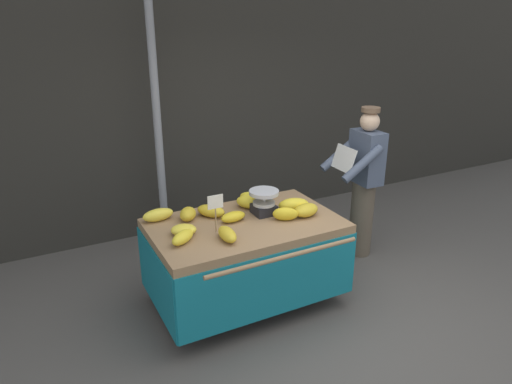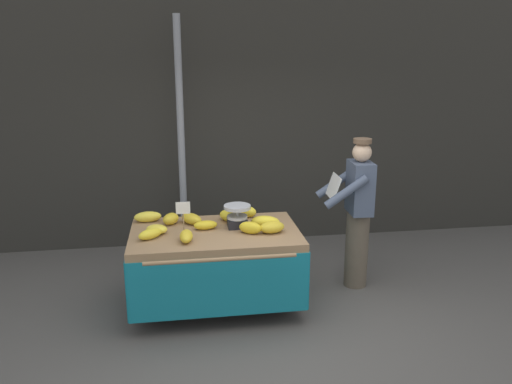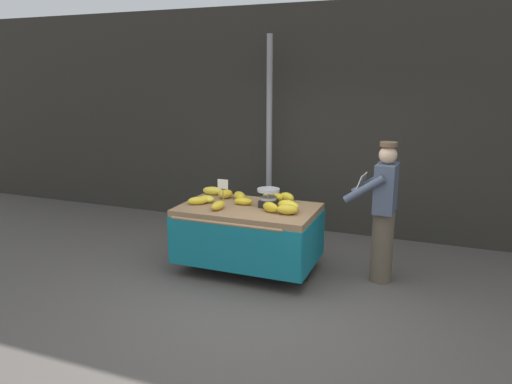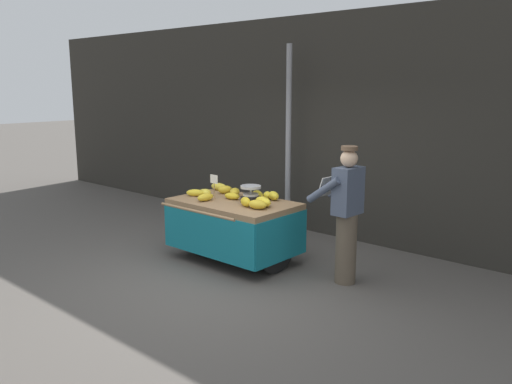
{
  "view_description": "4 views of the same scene",
  "coord_description": "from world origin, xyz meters",
  "px_view_note": "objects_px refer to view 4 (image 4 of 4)",
  "views": [
    {
      "loc": [
        -2.21,
        -2.63,
        2.59
      ],
      "look_at": [
        -0.37,
        0.89,
        1.1
      ],
      "focal_mm": 32.51,
      "sensor_mm": 36.0,
      "label": 1
    },
    {
      "loc": [
        -0.84,
        -4.07,
        2.6
      ],
      "look_at": [
        -0.09,
        0.84,
        1.24
      ],
      "focal_mm": 35.65,
      "sensor_mm": 36.0,
      "label": 2
    },
    {
      "loc": [
        1.68,
        -4.53,
        2.45
      ],
      "look_at": [
        -0.42,
        0.85,
        1.05
      ],
      "focal_mm": 33.48,
      "sensor_mm": 36.0,
      "label": 3
    },
    {
      "loc": [
        4.4,
        -4.32,
        2.43
      ],
      "look_at": [
        0.02,
        0.68,
        1.08
      ],
      "focal_mm": 36.96,
      "sensor_mm": 36.0,
      "label": 4
    }
  ],
  "objects_px": {
    "banana_bunch_1": "(235,192)",
    "banana_bunch_2": "(205,192)",
    "banana_bunch_9": "(263,202)",
    "vendor_person": "(346,214)",
    "weighing_scale": "(251,194)",
    "banana_bunch_10": "(267,195)",
    "banana_bunch_6": "(273,196)",
    "price_sign": "(214,181)",
    "banana_bunch_11": "(225,190)",
    "banana_cart": "(234,217)",
    "banana_bunch_0": "(219,187)",
    "banana_bunch_7": "(232,196)",
    "banana_bunch_3": "(205,197)",
    "banana_bunch_4": "(258,204)",
    "street_pole": "(288,142)",
    "banana_bunch_8": "(246,202)",
    "banana_bunch_12": "(257,195)",
    "banana_bunch_5": "(195,193)"
  },
  "relations": [
    {
      "from": "weighing_scale",
      "to": "banana_bunch_9",
      "type": "distance_m",
      "value": 0.3
    },
    {
      "from": "banana_bunch_10",
      "to": "banana_bunch_12",
      "type": "distance_m",
      "value": 0.16
    },
    {
      "from": "banana_bunch_1",
      "to": "vendor_person",
      "type": "bearing_deg",
      "value": 1.27
    },
    {
      "from": "banana_bunch_1",
      "to": "banana_bunch_8",
      "type": "distance_m",
      "value": 0.69
    },
    {
      "from": "weighing_scale",
      "to": "banana_bunch_3",
      "type": "height_order",
      "value": "weighing_scale"
    },
    {
      "from": "street_pole",
      "to": "banana_bunch_7",
      "type": "xyz_separation_m",
      "value": [
        0.21,
        -1.54,
        -0.63
      ]
    },
    {
      "from": "banana_bunch_0",
      "to": "banana_bunch_10",
      "type": "distance_m",
      "value": 0.94
    },
    {
      "from": "price_sign",
      "to": "banana_bunch_1",
      "type": "xyz_separation_m",
      "value": [
        0.09,
        0.33,
        -0.19
      ]
    },
    {
      "from": "banana_bunch_3",
      "to": "banana_bunch_7",
      "type": "relative_size",
      "value": 1.11
    },
    {
      "from": "weighing_scale",
      "to": "banana_bunch_10",
      "type": "bearing_deg",
      "value": 87.37
    },
    {
      "from": "banana_bunch_1",
      "to": "banana_bunch_2",
      "type": "distance_m",
      "value": 0.44
    },
    {
      "from": "price_sign",
      "to": "banana_bunch_11",
      "type": "bearing_deg",
      "value": 110.38
    },
    {
      "from": "street_pole",
      "to": "vendor_person",
      "type": "distance_m",
      "value": 2.41
    },
    {
      "from": "banana_bunch_4",
      "to": "banana_bunch_11",
      "type": "xyz_separation_m",
      "value": [
        -1.01,
        0.42,
        0.0
      ]
    },
    {
      "from": "banana_bunch_8",
      "to": "banana_bunch_9",
      "type": "bearing_deg",
      "value": 39.06
    },
    {
      "from": "banana_bunch_3",
      "to": "vendor_person",
      "type": "height_order",
      "value": "vendor_person"
    },
    {
      "from": "banana_cart",
      "to": "banana_bunch_9",
      "type": "relative_size",
      "value": 5.81
    },
    {
      "from": "banana_bunch_1",
      "to": "banana_bunch_10",
      "type": "height_order",
      "value": "banana_bunch_1"
    },
    {
      "from": "banana_bunch_1",
      "to": "banana_bunch_12",
      "type": "distance_m",
      "value": 0.42
    },
    {
      "from": "price_sign",
      "to": "banana_bunch_5",
      "type": "distance_m",
      "value": 0.39
    },
    {
      "from": "banana_bunch_6",
      "to": "banana_bunch_9",
      "type": "relative_size",
      "value": 0.74
    },
    {
      "from": "weighing_scale",
      "to": "banana_bunch_7",
      "type": "bearing_deg",
      "value": -175.87
    },
    {
      "from": "banana_bunch_2",
      "to": "banana_bunch_10",
      "type": "distance_m",
      "value": 0.93
    },
    {
      "from": "banana_bunch_9",
      "to": "vendor_person",
      "type": "distance_m",
      "value": 1.13
    },
    {
      "from": "banana_bunch_4",
      "to": "banana_bunch_9",
      "type": "distance_m",
      "value": 0.16
    },
    {
      "from": "banana_cart",
      "to": "street_pole",
      "type": "bearing_deg",
      "value": 100.56
    },
    {
      "from": "banana_bunch_5",
      "to": "banana_bunch_9",
      "type": "xyz_separation_m",
      "value": [
        1.16,
        0.15,
        0.01
      ]
    },
    {
      "from": "banana_bunch_0",
      "to": "vendor_person",
      "type": "height_order",
      "value": "vendor_person"
    },
    {
      "from": "weighing_scale",
      "to": "street_pole",
      "type": "bearing_deg",
      "value": 109.55
    },
    {
      "from": "street_pole",
      "to": "banana_bunch_3",
      "type": "relative_size",
      "value": 11.32
    },
    {
      "from": "banana_bunch_7",
      "to": "banana_bunch_9",
      "type": "height_order",
      "value": "banana_bunch_9"
    },
    {
      "from": "banana_bunch_0",
      "to": "banana_bunch_9",
      "type": "relative_size",
      "value": 0.97
    },
    {
      "from": "banana_cart",
      "to": "banana_bunch_10",
      "type": "height_order",
      "value": "banana_bunch_10"
    },
    {
      "from": "street_pole",
      "to": "banana_bunch_11",
      "type": "relative_size",
      "value": 14.61
    },
    {
      "from": "banana_bunch_2",
      "to": "banana_bunch_6",
      "type": "distance_m",
      "value": 1.04
    },
    {
      "from": "street_pole",
      "to": "banana_bunch_9",
      "type": "height_order",
      "value": "street_pole"
    },
    {
      "from": "banana_bunch_7",
      "to": "banana_bunch_10",
      "type": "relative_size",
      "value": 1.21
    },
    {
      "from": "banana_bunch_9",
      "to": "banana_bunch_12",
      "type": "height_order",
      "value": "banana_bunch_9"
    },
    {
      "from": "banana_cart",
      "to": "banana_bunch_3",
      "type": "height_order",
      "value": "banana_bunch_3"
    },
    {
      "from": "banana_bunch_3",
      "to": "banana_bunch_9",
      "type": "relative_size",
      "value": 0.91
    },
    {
      "from": "banana_bunch_1",
      "to": "banana_bunch_0",
      "type": "bearing_deg",
      "value": 163.47
    },
    {
      "from": "weighing_scale",
      "to": "banana_bunch_2",
      "type": "relative_size",
      "value": 1.29
    },
    {
      "from": "banana_bunch_10",
      "to": "banana_bunch_2",
      "type": "bearing_deg",
      "value": -153.78
    },
    {
      "from": "street_pole",
      "to": "banana_cart",
      "type": "xyz_separation_m",
      "value": [
        0.3,
        -1.6,
        -0.9
      ]
    },
    {
      "from": "banana_bunch_6",
      "to": "banana_bunch_9",
      "type": "xyz_separation_m",
      "value": [
        0.14,
        -0.39,
        0.0
      ]
    },
    {
      "from": "banana_bunch_1",
      "to": "banana_bunch_7",
      "type": "bearing_deg",
      "value": -55.47
    },
    {
      "from": "banana_bunch_2",
      "to": "banana_bunch_5",
      "type": "height_order",
      "value": "banana_bunch_5"
    },
    {
      "from": "weighing_scale",
      "to": "banana_bunch_8",
      "type": "distance_m",
      "value": 0.25
    },
    {
      "from": "banana_bunch_9",
      "to": "banana_bunch_11",
      "type": "height_order",
      "value": "banana_bunch_9"
    },
    {
      "from": "banana_cart",
      "to": "vendor_person",
      "type": "distance_m",
      "value": 1.66
    }
  ]
}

